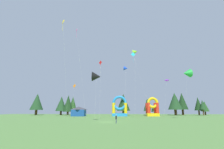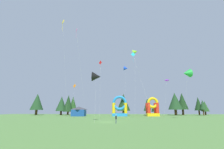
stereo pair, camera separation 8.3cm
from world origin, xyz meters
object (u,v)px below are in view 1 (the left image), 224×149
object	(u,v)px
kite_orange_diamond	(75,86)
inflatable_red_slide	(120,108)
inflatable_blue_arch	(152,109)
festival_tent	(79,111)
kite_lime_delta	(135,52)
kite_black_delta	(96,77)
kite_yellow_diamond	(63,23)
kite_pink_diamond	(76,32)
kite_purple_parafoil	(167,80)
kite_blue_delta	(126,68)
person_left_edge	(116,118)
kite_green_delta	(187,73)
kite_red_diamond	(101,64)
kite_cyan_diamond	(133,55)

from	to	relation	value
kite_orange_diamond	inflatable_red_slide	world-z (taller)	kite_orange_diamond
inflatable_blue_arch	festival_tent	size ratio (longest dim) A/B	1.45
kite_lime_delta	kite_black_delta	xyz separation A→B (m)	(-10.28, -15.51, -11.19)
kite_orange_diamond	kite_lime_delta	distance (m)	29.65
kite_orange_diamond	kite_yellow_diamond	distance (m)	33.96
kite_pink_diamond	kite_lime_delta	xyz separation A→B (m)	(16.14, 12.63, -1.25)
kite_purple_parafoil	kite_blue_delta	size ratio (longest dim) A/B	0.67
person_left_edge	inflatable_red_slide	world-z (taller)	inflatable_red_slide
kite_green_delta	kite_pink_diamond	world-z (taller)	kite_pink_diamond
kite_blue_delta	person_left_edge	world-z (taller)	kite_blue_delta
kite_purple_parafoil	kite_red_diamond	world-z (taller)	kite_red_diamond
kite_pink_diamond	kite_cyan_diamond	size ratio (longest dim) A/B	1.26
festival_tent	kite_green_delta	bearing A→B (deg)	-30.38
kite_black_delta	kite_pink_diamond	bearing A→B (deg)	153.85
kite_green_delta	kite_pink_diamond	xyz separation A→B (m)	(-29.41, -6.12, 9.98)
kite_pink_diamond	person_left_edge	xyz separation A→B (m)	(10.34, -6.54, -21.27)
kite_red_diamond	kite_green_delta	world-z (taller)	kite_red_diamond
kite_orange_diamond	person_left_edge	xyz separation A→B (m)	(17.90, -34.50, -10.97)
kite_purple_parafoil	kite_black_delta	world-z (taller)	kite_purple_parafoil
inflatable_blue_arch	kite_lime_delta	bearing A→B (deg)	-116.48
kite_yellow_diamond	festival_tent	world-z (taller)	kite_yellow_diamond
kite_red_diamond	kite_black_delta	xyz separation A→B (m)	(-0.09, -6.97, -4.99)
kite_black_delta	person_left_edge	bearing A→B (deg)	-39.29
kite_lime_delta	kite_yellow_diamond	bearing A→B (deg)	-138.14
kite_green_delta	kite_red_diamond	bearing A→B (deg)	-175.07
kite_pink_diamond	kite_yellow_diamond	size ratio (longest dim) A/B	0.99
person_left_edge	kite_pink_diamond	bearing A→B (deg)	-114.52
kite_green_delta	kite_purple_parafoil	bearing A→B (deg)	94.16
person_left_edge	inflatable_red_slide	size ratio (longest dim) A/B	0.21
kite_orange_diamond	kite_lime_delta	size ratio (longest dim) A/B	0.58
kite_red_diamond	inflatable_red_slide	distance (m)	26.47
kite_cyan_diamond	person_left_edge	xyz separation A→B (m)	(-4.64, -12.76, -16.68)
kite_red_diamond	inflatable_blue_arch	world-z (taller)	kite_red_diamond
kite_cyan_diamond	kite_purple_parafoil	bearing A→B (deg)	49.29
kite_lime_delta	person_left_edge	bearing A→B (deg)	-106.86
inflatable_red_slide	kite_yellow_diamond	bearing A→B (deg)	-112.85
kite_green_delta	kite_lime_delta	distance (m)	17.17
kite_purple_parafoil	inflatable_blue_arch	xyz separation A→B (m)	(-4.64, 5.99, -10.30)
kite_lime_delta	festival_tent	world-z (taller)	kite_lime_delta
kite_black_delta	kite_cyan_diamond	bearing A→B (deg)	44.99
person_left_edge	festival_tent	size ratio (longest dim) A/B	0.32
kite_purple_parafoil	kite_yellow_diamond	distance (m)	40.93
kite_pink_diamond	kite_yellow_diamond	world-z (taller)	kite_yellow_diamond
kite_green_delta	kite_black_delta	size ratio (longest dim) A/B	1.24
kite_cyan_diamond	kite_blue_delta	world-z (taller)	kite_blue_delta
kite_purple_parafoil	kite_cyan_diamond	xyz separation A→B (m)	(-13.30, -15.46, 4.60)
kite_blue_delta	festival_tent	distance (m)	25.60
kite_pink_diamond	kite_yellow_diamond	bearing A→B (deg)	-120.31
kite_red_diamond	kite_cyan_diamond	size ratio (longest dim) A/B	0.84
person_left_edge	kite_yellow_diamond	bearing A→B (deg)	-94.23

